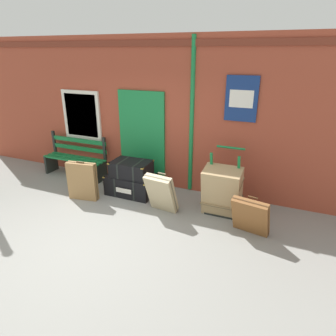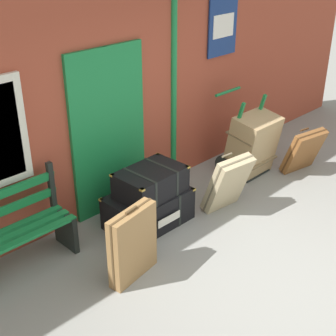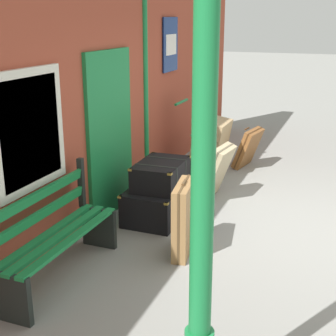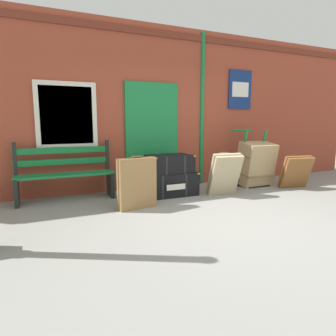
% 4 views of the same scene
% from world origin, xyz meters
% --- Properties ---
extents(ground_plane, '(60.00, 60.00, 0.00)m').
position_xyz_m(ground_plane, '(0.00, 0.00, 0.00)').
color(ground_plane, gray).
extents(brick_facade, '(10.40, 0.35, 3.20)m').
position_xyz_m(brick_facade, '(-0.02, 2.60, 1.60)').
color(brick_facade, '#9E422D').
rests_on(brick_facade, ground).
extents(platform_bench, '(1.60, 0.43, 1.01)m').
position_xyz_m(platform_bench, '(-1.99, 2.16, 0.44)').
color(platform_bench, '#197A3D').
rests_on(platform_bench, ground).
extents(steamer_trunk_base, '(1.01, 0.68, 0.43)m').
position_xyz_m(steamer_trunk_base, '(-0.23, 1.79, 0.21)').
color(steamer_trunk_base, black).
rests_on(steamer_trunk_base, ground).
extents(steamer_trunk_middle, '(0.83, 0.58, 0.33)m').
position_xyz_m(steamer_trunk_middle, '(-0.21, 1.77, 0.58)').
color(steamer_trunk_middle, black).
rests_on(steamer_trunk_middle, steamer_trunk_base).
extents(porters_trolley, '(0.71, 0.68, 1.18)m').
position_xyz_m(porters_trolley, '(1.74, 1.88, 0.27)').
color(porters_trolley, black).
rests_on(porters_trolley, ground).
extents(large_brown_trunk, '(0.70, 0.58, 0.94)m').
position_xyz_m(large_brown_trunk, '(1.74, 1.70, 0.47)').
color(large_brown_trunk, tan).
rests_on(large_brown_trunk, ground).
extents(suitcase_cream, '(0.59, 0.48, 0.79)m').
position_xyz_m(suitcase_cream, '(0.69, 1.30, 0.39)').
color(suitcase_cream, tan).
rests_on(suitcase_cream, ground).
extents(suitcase_oxblood, '(0.63, 0.25, 0.83)m').
position_xyz_m(suitcase_oxblood, '(-1.02, 1.17, 0.40)').
color(suitcase_oxblood, olive).
rests_on(suitcase_oxblood, ground).
extents(suitcase_olive, '(0.65, 0.46, 0.68)m').
position_xyz_m(suitcase_olive, '(2.35, 1.20, 0.34)').
color(suitcase_olive, brown).
rests_on(suitcase_olive, ground).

